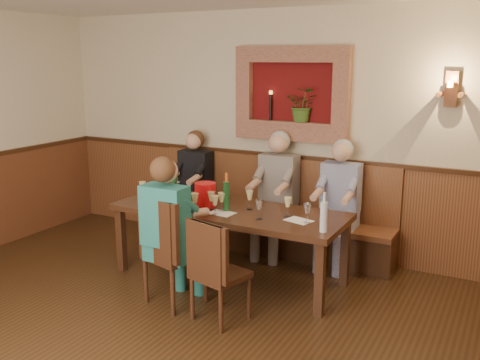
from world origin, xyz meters
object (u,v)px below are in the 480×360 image
Objects in this scene: person_bench_right at (337,215)px; wine_bottle_green_b at (174,185)px; dining_table at (229,216)px; chair_near_right at (219,291)px; water_bottle at (324,216)px; person_bench_left at (192,196)px; bench at (268,224)px; chair_near_left at (174,272)px; person_chair_front at (172,244)px; person_bench_mid at (275,205)px; wine_bottle_green_a at (226,195)px; spittoon_bucket at (205,195)px.

person_bench_right reaches higher than wine_bottle_green_b.
chair_near_right is at bearing -66.32° from dining_table.
water_bottle is (0.22, -1.10, 0.32)m from person_bench_right.
dining_table is 1.74× the size of person_bench_left.
person_bench_right is (0.50, 1.69, 0.31)m from chair_near_right.
chair_near_right is 2.58× the size of water_bottle.
person_bench_right is at bearing -6.82° from bench.
person_chair_front reaches higher than chair_near_left.
person_bench_mid reaches higher than chair_near_left.
person_bench_left is at bearing 152.33° from water_bottle.
person_bench_right is 1.92m from person_chair_front.
person_bench_right reaches higher than water_bottle.
wine_bottle_green_b is 1.86m from water_bottle.
wine_bottle_green_a is 1.05× the size of wine_bottle_green_b.
dining_table is 0.77m from wine_bottle_green_b.
wine_bottle_green_a is at bearing -97.79° from person_bench_mid.
bench is at bearing 5.99° from person_bench_left.
wine_bottle_green_b is (-0.57, 0.86, 0.31)m from person_chair_front.
person_bench_left is 1.87m from person_bench_right.
dining_table is at bearing -90.00° from bench.
spittoon_bucket is 0.65× the size of wine_bottle_green_a.
person_bench_right is (0.88, -0.11, 0.25)m from bench.
bench is at bearing 173.18° from person_bench_right.
person_chair_front reaches higher than wine_bottle_green_b.
spittoon_bucket reaches higher than chair_near_right.
chair_near_left is 1.93m from person_bench_right.
water_bottle reaches higher than chair_near_left.
person_bench_right is at bearing 72.39° from chair_near_left.
person_bench_mid is at bearing 94.66° from chair_near_left.
water_bottle is (2.09, -1.10, 0.33)m from person_bench_left.
dining_table is 1.15m from water_bottle.
person_bench_mid is at bearing -179.89° from person_bench_right.
person_bench_right is at bearing 37.95° from spittoon_bucket.
spittoon_bucket is 0.27m from wine_bottle_green_a.
dining_table is 0.33m from spittoon_bucket.
chair_near_right is 2.20m from person_bench_left.
water_bottle is (1.27, 0.50, 0.59)m from chair_near_left.
person_chair_front reaches higher than dining_table.
water_bottle is (1.10, -1.20, 0.57)m from bench.
chair_near_left is 1.13× the size of chair_near_right.
person_bench_left is at bearing 117.14° from person_chair_front.
dining_table is at bearing 9.91° from spittoon_bucket.
chair_near_left is 2.90× the size of water_bottle.
spittoon_bucket is 0.68× the size of wine_bottle_green_b.
bench is 2.87× the size of chair_near_left.
chair_near_left reaches higher than chair_near_right.
dining_table is 6.21× the size of wine_bottle_green_a.
bench is 0.92m from person_bench_right.
spittoon_bucket is (0.74, -0.88, 0.31)m from person_bench_left.
chair_near_left is 4.17× the size of spittoon_bucket.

